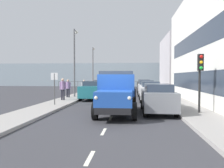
{
  "coord_description": "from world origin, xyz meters",
  "views": [
    {
      "loc": [
        -1.13,
        11.38,
        2.15
      ],
      "look_at": [
        0.78,
        -9.14,
        1.45
      ],
      "focal_mm": 36.19,
      "sensor_mm": 36.0,
      "label": 1
    }
  ],
  "objects": [
    {
      "name": "sea_horizon",
      "position": [
        0.0,
        -36.99,
        2.5
      ],
      "size": [
        80.0,
        0.8,
        5.0
      ],
      "primitive_type": "cube",
      "color": "#84939E",
      "rests_on": "ground_plane"
    },
    {
      "name": "car_teal_oppositeside_0",
      "position": [
        2.57,
        -9.12,
        0.9
      ],
      "size": [
        1.88,
        4.38,
        1.72
      ],
      "color": "#1E6670",
      "rests_on": "ground_plane"
    },
    {
      "name": "building_far_block",
      "position": [
        -9.74,
        -22.93,
        3.96
      ],
      "size": [
        8.05,
        10.69,
        7.92
      ],
      "color": "#B7B2B7",
      "rests_on": "ground_plane"
    },
    {
      "name": "car_black_kerbside_3",
      "position": [
        -2.57,
        -19.05,
        0.89
      ],
      "size": [
        1.83,
        3.94,
        1.72
      ],
      "color": "black",
      "rests_on": "ground_plane"
    },
    {
      "name": "sidewalk_left",
      "position": [
        -4.62,
        -11.94,
        0.07
      ],
      "size": [
        2.19,
        44.09,
        0.15
      ],
      "primitive_type": "cube",
      "color": "#9E9993",
      "rests_on": "ground_plane"
    },
    {
      "name": "seawall_railing",
      "position": [
        -0.0,
        -33.39,
        0.92
      ],
      "size": [
        28.08,
        0.08,
        1.2
      ],
      "color": "#4C5156",
      "rests_on": "ground_plane"
    },
    {
      "name": "car_maroon_oppositeside_2",
      "position": [
        2.57,
        -20.22,
        0.9
      ],
      "size": [
        1.88,
        4.03,
        1.72
      ],
      "color": "maroon",
      "rests_on": "ground_plane"
    },
    {
      "name": "car_silver_kerbside_2",
      "position": [
        -2.57,
        -13.51,
        0.89
      ],
      "size": [
        1.85,
        3.93,
        1.72
      ],
      "color": "#B7BABF",
      "rests_on": "ground_plane"
    },
    {
      "name": "car_grey_kerbside_near",
      "position": [
        -2.57,
        -2.02,
        0.9
      ],
      "size": [
        1.84,
        4.54,
        1.72
      ],
      "color": "slate",
      "rests_on": "ground_plane"
    },
    {
      "name": "pedestrian_with_bag",
      "position": [
        3.88,
        -11.43,
        1.11
      ],
      "size": [
        0.53,
        0.34,
        1.64
      ],
      "color": "black",
      "rests_on": "sidewalk_right"
    },
    {
      "name": "truck_vintage_blue",
      "position": [
        -0.24,
        -0.84,
        1.18
      ],
      "size": [
        2.17,
        5.64,
        2.43
      ],
      "color": "black",
      "rests_on": "ground_plane"
    },
    {
      "name": "car_red_oppositeside_1",
      "position": [
        2.57,
        -14.7,
        0.9
      ],
      "size": [
        1.92,
        4.09,
        1.72
      ],
      "color": "#B21E1E",
      "rests_on": "ground_plane"
    },
    {
      "name": "car_white_kerbside_1",
      "position": [
        -2.57,
        -7.98,
        0.89
      ],
      "size": [
        1.79,
        3.82,
        1.72
      ],
      "color": "white",
      "rests_on": "ground_plane"
    },
    {
      "name": "lamp_post_promenade",
      "position": [
        4.64,
        -10.61,
        4.11
      ],
      "size": [
        0.32,
        1.14,
        6.67
      ],
      "color": "#59595B",
      "rests_on": "sidewalk_right"
    },
    {
      "name": "pedestrian_in_dark_coat",
      "position": [
        4.8,
        -7.22,
        1.23
      ],
      "size": [
        0.53,
        0.34,
        1.83
      ],
      "color": "black",
      "rests_on": "sidewalk_right"
    },
    {
      "name": "traffic_light_near",
      "position": [
        -4.76,
        -1.24,
        2.47
      ],
      "size": [
        0.28,
        0.41,
        3.2
      ],
      "color": "black",
      "rests_on": "sidewalk_left"
    },
    {
      "name": "pedestrian_near_railing",
      "position": [
        5.05,
        -9.62,
        1.15
      ],
      "size": [
        0.53,
        0.34,
        1.7
      ],
      "color": "black",
      "rests_on": "sidewalk_right"
    },
    {
      "name": "lamp_post_far",
      "position": [
        4.77,
        -21.66,
        3.91
      ],
      "size": [
        0.32,
        1.14,
        6.3
      ],
      "color": "#59595B",
      "rests_on": "sidewalk_right"
    },
    {
      "name": "road_centreline_markings",
      "position": [
        0.0,
        -10.83,
        0.0
      ],
      "size": [
        0.12,
        38.88,
        0.01
      ],
      "color": "silver",
      "rests_on": "ground_plane"
    },
    {
      "name": "ground_plane",
      "position": [
        0.0,
        -11.94,
        0.0
      ],
      "size": [
        80.0,
        80.0,
        0.0
      ],
      "primitive_type": "plane",
      "color": "#38383D"
    },
    {
      "name": "street_sign",
      "position": [
        4.38,
        -4.04,
        1.68
      ],
      "size": [
        0.5,
        0.07,
        2.25
      ],
      "color": "#4C4C4C",
      "rests_on": "sidewalk_right"
    },
    {
      "name": "sidewalk_right",
      "position": [
        4.62,
        -11.94,
        0.07
      ],
      "size": [
        2.19,
        44.09,
        0.15
      ],
      "primitive_type": "cube",
      "color": "#9E9993",
      "rests_on": "ground_plane"
    }
  ]
}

